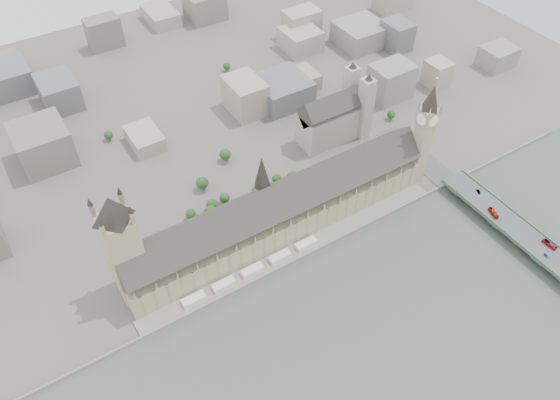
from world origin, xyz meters
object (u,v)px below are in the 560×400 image
red_bus_south (549,244)px  car_silver (478,191)px  elizabeth_tower (425,128)px  westminster_bridge (515,231)px  victoria_tower (122,244)px  car_blue (546,256)px  westminster_abbey (335,117)px  red_bus_north (493,213)px  palace_of_westminster (278,212)px

red_bus_south → car_silver: red_bus_south is taller
car_silver → elizabeth_tower: bearing=138.3°
westminster_bridge → car_silver: size_ratio=66.96×
victoria_tower → car_blue: (279.59, -146.31, -44.20)m
westminster_abbey → red_bus_north: size_ratio=5.57×
palace_of_westminster → red_bus_north: size_ratio=21.72×
victoria_tower → car_blue: 318.64m
westminster_abbey → car_silver: size_ratio=14.01×
elizabeth_tower → car_silver: (27.63, -50.19, -47.04)m
red_bus_south → car_silver: size_ratio=2.51×
elizabeth_tower → car_silver: 74.13m
elizabeth_tower → westminster_abbey: 96.91m
elizabeth_tower → westminster_bridge: bearing=-75.9°
car_blue → car_silver: size_ratio=0.91×
red_bus_south → elizabeth_tower: bearing=100.6°
elizabeth_tower → red_bus_south: (30.17, -122.30, -46.14)m
victoria_tower → westminster_abbey: victoria_tower is taller
westminster_bridge → westminster_abbey: size_ratio=4.78×
car_silver → victoria_tower: bearing=-173.8°
westminster_bridge → westminster_abbey: (-51.08, 182.50, 19.96)m
palace_of_westminster → westminster_bridge: (162.00, -107.20, -17.58)m
palace_of_westminster → westminster_abbey: westminster_abbey is taller
red_bus_north → westminster_bridge: bearing=-57.6°
elizabeth_tower → victoria_tower: elizabeth_tower is taller
westminster_abbey → car_blue: (46.67, -215.31, -14.08)m
red_bus_north → car_blue: (1.13, -53.11, -0.95)m
victoria_tower → westminster_abbey: (232.92, 69.00, -30.12)m
elizabeth_tower → westminster_abbey: size_ratio=1.58×
palace_of_westminster → red_bus_south: palace_of_westminster is taller
victoria_tower → westminster_bridge: victoria_tower is taller
westminster_abbey → elizabeth_tower: bearing=-72.7°
car_blue → red_bus_south: bearing=45.3°
victoria_tower → red_bus_south: victoria_tower is taller
westminster_abbey → car_blue: 220.76m
palace_of_westminster → westminster_abbey: 134.09m
palace_of_westminster → car_blue: 211.13m
palace_of_westminster → victoria_tower: bearing=177.0°
westminster_abbey → red_bus_south: bearing=-74.7°
red_bus_north → elizabeth_tower: bearing=120.9°
westminster_bridge → red_bus_north: (-5.54, 20.30, 6.82)m
elizabeth_tower → car_blue: bearing=-81.3°
victoria_tower → red_bus_north: (278.46, -93.20, -43.26)m
elizabeth_tower → victoria_tower: size_ratio=1.07×
palace_of_westminster → red_bus_north: palace_of_westminster is taller
victoria_tower → westminster_bridge: size_ratio=0.31×
red_bus_south → westminster_abbey: bearing=102.1°
westminster_bridge → red_bus_north: 22.12m
palace_of_westminster → westminster_bridge: bearing=-33.5°
palace_of_westminster → red_bus_south: bearing=-38.5°
elizabeth_tower → red_bus_north: elizabeth_tower is taller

